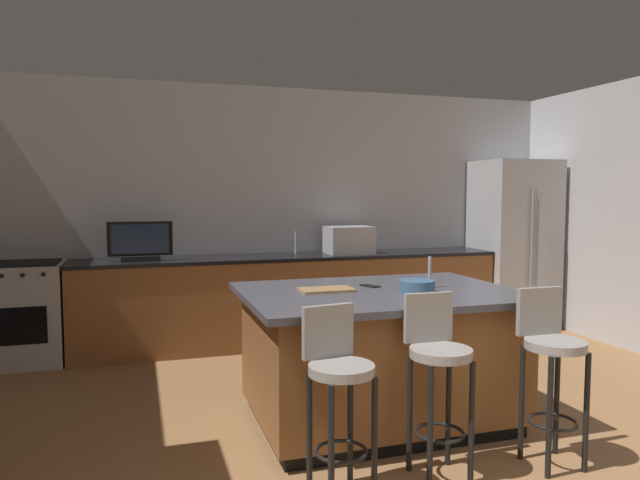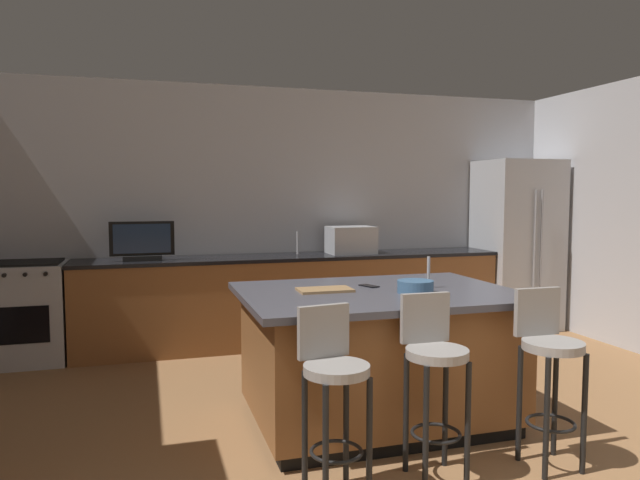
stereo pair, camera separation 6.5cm
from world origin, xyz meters
The scene contains 15 objects.
wall_back centered at (0.00, 5.13, 1.34)m, with size 6.61×0.12×2.69m, color #BCBCC1.
counter_back centered at (-0.05, 4.75, 0.46)m, with size 4.40×0.62×0.92m.
kitchen_island centered at (-0.04, 2.53, 0.46)m, with size 1.84×1.33×0.91m.
refrigerator centered at (2.58, 4.69, 0.97)m, with size 0.84×0.75×1.94m.
range_oven centered at (-2.63, 4.75, 0.47)m, with size 0.74×0.63×0.94m.
microwave centered at (0.56, 4.75, 1.06)m, with size 0.48×0.36×0.29m, color #B7BABF.
tv_monitor centered at (-1.57, 4.70, 1.09)m, with size 0.60×0.16×0.38m.
sink_faucet_back centered at (0.00, 4.85, 1.04)m, with size 0.02×0.02×0.24m, color #B2B2B7.
sink_faucet_island centered at (0.34, 2.53, 1.02)m, with size 0.02×0.02×0.22m, color #B2B2B7.
bar_stool_left centered at (-0.63, 1.68, 0.59)m, with size 0.34×0.36×0.98m.
bar_stool_center centered at (-0.04, 1.72, 0.61)m, with size 0.34×0.34×1.00m.
bar_stool_right centered at (0.65, 1.65, 0.61)m, with size 0.34×0.34×1.01m.
fruit_bowl centered at (0.16, 2.37, 0.95)m, with size 0.24×0.24×0.08m, color #3F668C.
cell_phone centered at (-0.03, 2.71, 0.91)m, with size 0.07×0.15×0.01m, color black.
cutting_board centered at (-0.39, 2.61, 0.92)m, with size 0.36×0.22×0.02m, color #A87F51.
Camera 2 is at (-1.53, -1.10, 1.56)m, focal length 32.83 mm.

